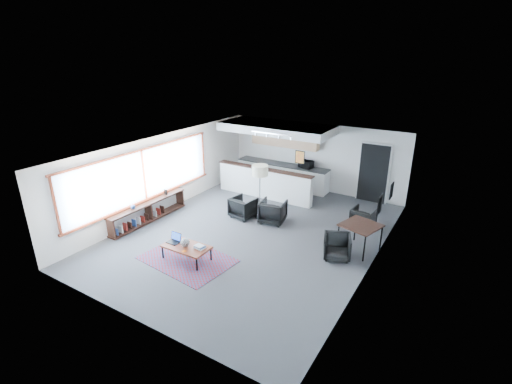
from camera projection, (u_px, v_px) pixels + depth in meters
The scene contains 21 objects.
room at pixel (253, 193), 10.66m from camera, with size 7.02×9.02×2.62m.
window at pixel (144, 176), 11.57m from camera, with size 0.10×5.95×1.66m.
console at pixel (148, 212), 11.78m from camera, with size 0.35×3.00×0.80m.
kitchenette at pixel (277, 155), 14.17m from camera, with size 4.20×1.96×2.60m.
doorway at pixel (373, 173), 13.15m from camera, with size 1.10×0.12×2.15m.
track_light at pixel (273, 135), 12.26m from camera, with size 1.60×0.07×0.15m.
wall_art_lower at pixel (380, 205), 9.21m from camera, with size 0.03×0.38×0.48m.
wall_art_upper at pixel (391, 191), 10.26m from camera, with size 0.03×0.34×0.44m.
kilim_rug at pixel (187, 259), 9.73m from camera, with size 2.49×1.82×0.01m.
coffee_table at pixel (186, 247), 9.60m from camera, with size 1.25×0.68×0.41m.
laptop at pixel (175, 239), 9.78m from camera, with size 0.34×0.28×0.24m.
ceramic_pot at pixel (185, 242), 9.52m from camera, with size 0.23×0.23×0.23m.
book_stack at pixel (200, 247), 9.47m from camera, with size 0.29×0.24×0.08m.
coaster at pixel (184, 251), 9.33m from camera, with size 0.13×0.13×0.01m.
armchair_left at pixel (243, 206), 12.09m from camera, with size 0.73×0.68×0.75m, color black.
armchair_right at pixel (273, 210), 11.74m from camera, with size 0.76×0.71×0.79m, color black.
floor_lamp at pixel (260, 172), 11.63m from camera, with size 0.64×0.64×1.79m.
dining_table at pixel (361, 227), 9.94m from camera, with size 1.14×1.14×0.77m.
dining_chair_near at pixel (337, 247), 9.73m from camera, with size 0.58×0.54×0.60m, color black.
dining_chair_far at pixel (363, 218), 11.41m from camera, with size 0.57×0.53×0.59m, color black.
microwave at pixel (306, 163), 14.13m from camera, with size 0.52×0.29×0.35m, color black.
Camera 1 is at (5.26, -8.45, 5.14)m, focal length 26.00 mm.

